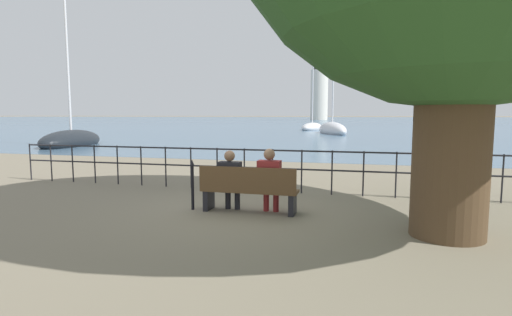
% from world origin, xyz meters
% --- Properties ---
extents(ground_plane, '(1000.00, 1000.00, 0.00)m').
position_xyz_m(ground_plane, '(0.00, 0.00, 0.00)').
color(ground_plane, '#7A705B').
extents(harbor_water, '(600.00, 300.00, 0.01)m').
position_xyz_m(harbor_water, '(0.00, 158.27, 0.00)').
color(harbor_water, slate).
rests_on(harbor_water, ground_plane).
extents(park_bench, '(1.88, 0.45, 0.90)m').
position_xyz_m(park_bench, '(0.00, -0.06, 0.44)').
color(park_bench, brown).
rests_on(park_bench, ground_plane).
extents(seated_person_left, '(0.43, 0.35, 1.19)m').
position_xyz_m(seated_person_left, '(-0.39, 0.01, 0.66)').
color(seated_person_left, black).
rests_on(seated_person_left, ground_plane).
extents(seated_person_right, '(0.43, 0.35, 1.24)m').
position_xyz_m(seated_person_right, '(0.39, 0.01, 0.68)').
color(seated_person_right, maroon).
rests_on(seated_person_right, ground_plane).
extents(promenade_railing, '(14.31, 0.04, 1.05)m').
position_xyz_m(promenade_railing, '(-0.00, 2.10, 0.69)').
color(promenade_railing, black).
rests_on(promenade_railing, ground_plane).
extents(closed_umbrella, '(0.09, 0.09, 1.00)m').
position_xyz_m(closed_umbrella, '(-1.14, -0.10, 0.56)').
color(closed_umbrella, black).
rests_on(closed_umbrella, ground_plane).
extents(sailboat_0, '(3.65, 6.59, 9.56)m').
position_xyz_m(sailboat_0, '(-14.98, 13.38, 0.31)').
color(sailboat_0, black).
rests_on(sailboat_0, ground_plane).
extents(sailboat_1, '(4.26, 8.32, 11.77)m').
position_xyz_m(sailboat_1, '(-0.60, 33.05, 0.37)').
color(sailboat_1, silver).
rests_on(sailboat_1, ground_plane).
extents(sailboat_3, '(3.05, 5.60, 12.84)m').
position_xyz_m(sailboat_3, '(-3.57, 41.66, 0.36)').
color(sailboat_3, silver).
rests_on(sailboat_3, ground_plane).
extents(harbor_lighthouse, '(6.00, 6.00, 20.97)m').
position_xyz_m(harbor_lighthouse, '(-11.90, 134.50, 9.75)').
color(harbor_lighthouse, silver).
rests_on(harbor_lighthouse, ground_plane).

